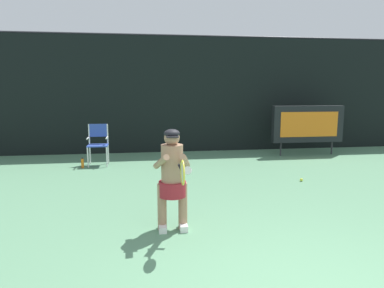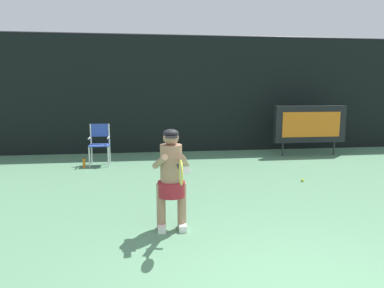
{
  "view_description": "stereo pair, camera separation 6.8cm",
  "coord_description": "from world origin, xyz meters",
  "px_view_note": "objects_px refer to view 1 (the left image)",
  "views": [
    {
      "loc": [
        -1.55,
        -2.64,
        2.02
      ],
      "look_at": [
        -0.68,
        3.4,
        1.05
      ],
      "focal_mm": 32.84,
      "sensor_mm": 36.0,
      "label": 1
    },
    {
      "loc": [
        -1.48,
        -2.64,
        2.02
      ],
      "look_at": [
        -0.68,
        3.4,
        1.05
      ],
      "focal_mm": 32.84,
      "sensor_mm": 36.0,
      "label": 2
    }
  ],
  "objects_px": {
    "scoreboard": "(308,124)",
    "water_bottle": "(83,163)",
    "tennis_ball_spare": "(301,180)",
    "tennis_player": "(172,176)",
    "umpire_chair": "(98,142)",
    "tennis_racket": "(182,172)"
  },
  "relations": [
    {
      "from": "tennis_racket",
      "to": "tennis_ball_spare",
      "type": "xyz_separation_m",
      "value": [
        2.96,
        2.87,
        -0.97
      ]
    },
    {
      "from": "scoreboard",
      "to": "tennis_player",
      "type": "distance_m",
      "value": 6.86
    },
    {
      "from": "scoreboard",
      "to": "water_bottle",
      "type": "height_order",
      "value": "scoreboard"
    },
    {
      "from": "water_bottle",
      "to": "scoreboard",
      "type": "bearing_deg",
      "value": 7.52
    },
    {
      "from": "umpire_chair",
      "to": "water_bottle",
      "type": "relative_size",
      "value": 4.08
    },
    {
      "from": "water_bottle",
      "to": "tennis_player",
      "type": "relative_size",
      "value": 0.18
    },
    {
      "from": "scoreboard",
      "to": "water_bottle",
      "type": "xyz_separation_m",
      "value": [
        -6.49,
        -0.86,
        -0.82
      ]
    },
    {
      "from": "scoreboard",
      "to": "water_bottle",
      "type": "relative_size",
      "value": 8.3
    },
    {
      "from": "scoreboard",
      "to": "tennis_ball_spare",
      "type": "distance_m",
      "value": 3.39
    },
    {
      "from": "scoreboard",
      "to": "umpire_chair",
      "type": "xyz_separation_m",
      "value": [
        -6.12,
        -0.54,
        -0.33
      ]
    },
    {
      "from": "tennis_player",
      "to": "tennis_ball_spare",
      "type": "distance_m",
      "value": 3.84
    },
    {
      "from": "scoreboard",
      "to": "umpire_chair",
      "type": "bearing_deg",
      "value": -174.97
    },
    {
      "from": "scoreboard",
      "to": "umpire_chair",
      "type": "height_order",
      "value": "scoreboard"
    },
    {
      "from": "water_bottle",
      "to": "umpire_chair",
      "type": "bearing_deg",
      "value": 40.74
    },
    {
      "from": "umpire_chair",
      "to": "tennis_player",
      "type": "height_order",
      "value": "tennis_player"
    },
    {
      "from": "scoreboard",
      "to": "umpire_chair",
      "type": "distance_m",
      "value": 6.15
    },
    {
      "from": "umpire_chair",
      "to": "scoreboard",
      "type": "bearing_deg",
      "value": 5.03
    },
    {
      "from": "water_bottle",
      "to": "tennis_ball_spare",
      "type": "relative_size",
      "value": 3.9
    },
    {
      "from": "tennis_player",
      "to": "tennis_racket",
      "type": "height_order",
      "value": "tennis_player"
    },
    {
      "from": "scoreboard",
      "to": "tennis_racket",
      "type": "distance_m",
      "value": 7.3
    },
    {
      "from": "water_bottle",
      "to": "tennis_ball_spare",
      "type": "height_order",
      "value": "water_bottle"
    },
    {
      "from": "tennis_ball_spare",
      "to": "tennis_player",
      "type": "bearing_deg",
      "value": -143.59
    }
  ]
}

